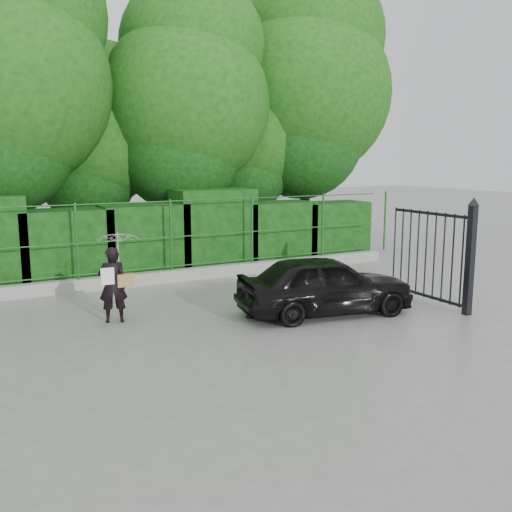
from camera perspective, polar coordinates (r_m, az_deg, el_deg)
name	(u,v)px	position (r m, az deg, el deg)	size (l,w,h in m)	color
ground	(235,331)	(10.50, -2.09, -7.50)	(80.00, 80.00, 0.00)	gray
kerb	(157,278)	(14.52, -9.88, -2.13)	(14.00, 0.25, 0.30)	#9E9E99
fence	(164,236)	(14.41, -9.17, 2.03)	(14.13, 0.06, 1.80)	#1C511D
hedge	(133,239)	(15.23, -12.16, 1.69)	(14.20, 1.20, 2.27)	black
trees	(155,106)	(17.70, -10.08, 14.54)	(17.10, 6.15, 8.08)	black
gate	(452,253)	(12.37, 18.99, 0.27)	(0.22, 2.33, 2.36)	black
woman	(117,263)	(11.17, -13.75, -0.70)	(0.87, 0.85, 1.73)	black
car	(325,285)	(11.54, 6.92, -2.85)	(1.43, 3.56, 1.21)	black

